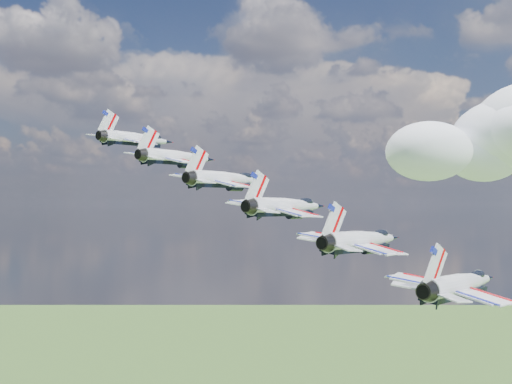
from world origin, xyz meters
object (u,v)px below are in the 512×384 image
(jet_0, at_px, (138,139))
(jet_1, at_px, (178,157))
(jet_3, at_px, (288,206))
(jet_2, at_px, (228,179))
(jet_4, at_px, (363,240))
(jet_5, at_px, (461,284))

(jet_0, distance_m, jet_1, 11.98)
(jet_0, height_order, jet_3, jet_0)
(jet_2, xyz_separation_m, jet_3, (9.13, -7.01, -3.34))
(jet_2, distance_m, jet_4, 23.96)
(jet_1, relative_size, jet_5, 1.00)
(jet_2, height_order, jet_3, jet_2)
(jet_2, bearing_deg, jet_5, -12.64)
(jet_3, bearing_deg, jet_0, 167.36)
(jet_1, distance_m, jet_3, 23.96)
(jet_1, distance_m, jet_5, 47.93)
(jet_3, bearing_deg, jet_4, -12.64)
(jet_2, bearing_deg, jet_4, -12.64)
(jet_2, bearing_deg, jet_3, -12.64)
(jet_5, bearing_deg, jet_0, 167.36)
(jet_0, bearing_deg, jet_2, -12.64)
(jet_0, distance_m, jet_5, 59.91)
(jet_1, bearing_deg, jet_4, -12.64)
(jet_3, relative_size, jet_5, 1.00)
(jet_0, height_order, jet_1, jet_0)
(jet_4, bearing_deg, jet_1, 167.36)
(jet_0, xyz_separation_m, jet_4, (36.50, -28.04, -13.37))
(jet_0, relative_size, jet_2, 1.00)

